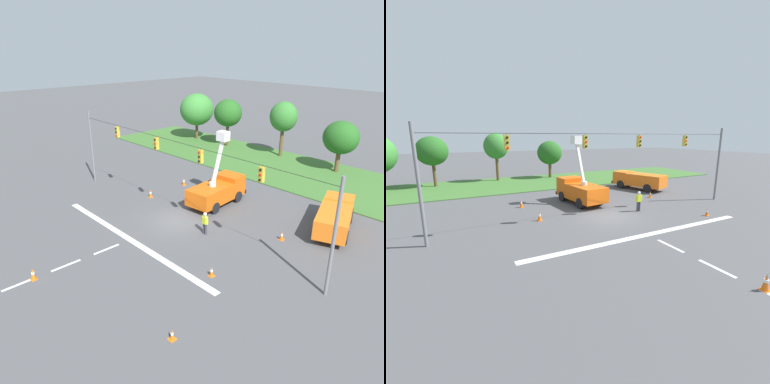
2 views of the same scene
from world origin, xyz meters
TOP-DOWN VIEW (x-y plane):
  - ground_plane at (0.00, 0.00)m, footprint 200.00×200.00m
  - grass_verge at (0.00, 18.00)m, footprint 56.00×12.00m
  - lane_markings at (0.00, -5.99)m, footprint 17.60×15.25m
  - signal_gantry at (0.04, -0.00)m, footprint 26.20×0.33m
  - tree_far_west at (-19.00, 20.45)m, footprint 4.72×5.08m
  - tree_west at (-13.09, 20.62)m, footprint 3.80×3.77m
  - tree_centre at (-5.06, 21.77)m, footprint 3.44×3.22m
  - tree_east at (2.82, 21.06)m, footprint 3.89×3.37m
  - utility_truck_bucket_lift at (-0.19, 4.97)m, footprint 2.96×6.05m
  - utility_truck_support_near at (9.42, 7.76)m, footprint 4.38×6.88m
  - road_worker at (3.09, 0.13)m, footprint 0.65×0.26m
  - traffic_cone_foreground_left at (-5.48, 1.52)m, footprint 0.36×0.36m
  - traffic_cone_foreground_right at (9.68, -8.69)m, footprint 0.36×0.36m
  - traffic_cone_mid_left at (7.28, -3.46)m, footprint 0.36×0.36m
  - traffic_cone_mid_right at (0.12, -11.64)m, footprint 0.36×0.36m
  - traffic_cone_near_bucket at (7.58, 3.58)m, footprint 0.36×0.36m
  - traffic_cone_lane_edge_a at (-5.75, 5.94)m, footprint 0.36×0.36m

SIDE VIEW (x-z plane):
  - ground_plane at x=0.00m, z-range 0.00..0.00m
  - lane_markings at x=0.00m, z-range 0.00..0.01m
  - grass_verge at x=0.00m, z-range 0.00..0.10m
  - traffic_cone_foreground_right at x=9.68m, z-range -0.02..0.58m
  - traffic_cone_mid_left at x=7.28m, z-range -0.01..0.66m
  - traffic_cone_near_bucket at x=7.58m, z-range -0.01..0.69m
  - traffic_cone_lane_edge_a at x=-5.75m, z-range 0.00..0.78m
  - traffic_cone_foreground_left at x=-5.48m, z-range 0.00..0.78m
  - traffic_cone_mid_right at x=0.12m, z-range 0.00..0.78m
  - road_worker at x=3.09m, z-range 0.11..1.88m
  - utility_truck_support_near at x=9.42m, z-range 0.18..2.21m
  - utility_truck_bucket_lift at x=-0.19m, z-range -1.85..4.63m
  - tree_east at x=2.82m, z-range 1.04..6.77m
  - tree_far_west at x=-19.00m, z-range 1.04..7.72m
  - signal_gantry at x=0.04m, z-range 0.98..8.18m
  - tree_west at x=-13.09m, z-range 1.37..7.80m
  - tree_centre at x=-5.06m, z-range 1.56..8.43m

